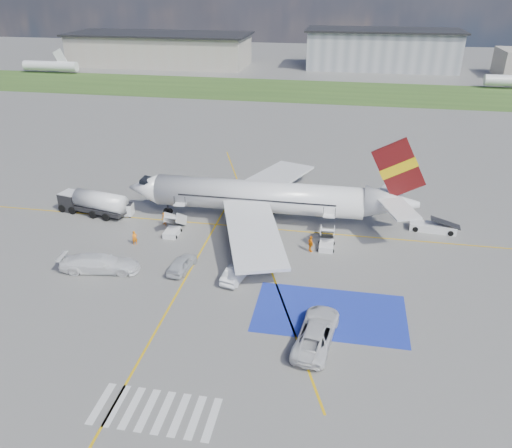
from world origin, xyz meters
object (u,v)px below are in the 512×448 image
object	(u,v)px
belt_loader	(433,227)
van_white_a	(317,329)
van_white_b	(99,261)
car_silver_a	(182,264)
fuel_tanker	(93,204)
airliner	(270,197)
car_silver_b	(236,273)
gpu_cart	(125,210)

from	to	relation	value
belt_loader	van_white_a	bearing A→B (deg)	-113.48
van_white_b	car_silver_a	bearing A→B (deg)	-86.47
belt_loader	van_white_b	xyz separation A→B (m)	(-35.98, -15.97, 0.80)
fuel_tanker	van_white_b	distance (m)	14.90
airliner	fuel_tanker	xyz separation A→B (m)	(-23.01, -1.80, -2.02)
fuel_tanker	van_white_b	xyz separation A→B (m)	(7.18, -13.06, -0.14)
van_white_b	car_silver_b	bearing A→B (deg)	-93.83
belt_loader	airliner	bearing A→B (deg)	-171.76
car_silver_a	van_white_b	distance (m)	8.65
gpu_cart	belt_loader	distance (m)	39.04
fuel_tanker	car_silver_a	distance (m)	19.37
airliner	car_silver_a	world-z (taller)	airliner
van_white_b	van_white_a	bearing A→B (deg)	-114.89
car_silver_b	van_white_b	bearing A→B (deg)	16.77
gpu_cart	car_silver_a	distance (m)	16.27
airliner	fuel_tanker	bearing A→B (deg)	-175.54
fuel_tanker	car_silver_a	xyz separation A→B (m)	(15.66, -11.38, -0.59)
fuel_tanker	car_silver_b	world-z (taller)	fuel_tanker
airliner	van_white_b	world-z (taller)	airliner
fuel_tanker	van_white_a	bearing A→B (deg)	-21.71
airliner	car_silver_a	bearing A→B (deg)	-119.17
fuel_tanker	car_silver_a	bearing A→B (deg)	-24.10
belt_loader	car_silver_b	xyz separation A→B (m)	(-21.43, -15.00, 0.34)
fuel_tanker	gpu_cart	size ratio (longest dim) A/B	4.36
van_white_a	car_silver_b	bearing A→B (deg)	-34.92
gpu_cart	car_silver_a	world-z (taller)	gpu_cart
airliner	belt_loader	world-z (taller)	airliner
van_white_a	van_white_b	world-z (taller)	van_white_b
belt_loader	van_white_b	world-z (taller)	van_white_b
gpu_cart	belt_loader	bearing A→B (deg)	-1.83
car_silver_a	van_white_b	bearing A→B (deg)	18.60
fuel_tanker	gpu_cart	distance (m)	4.25
belt_loader	car_silver_a	world-z (taller)	belt_loader
belt_loader	van_white_b	bearing A→B (deg)	-150.99
van_white_a	van_white_b	xyz separation A→B (m)	(-23.34, 7.24, 0.06)
airliner	gpu_cart	world-z (taller)	airliner
gpu_cart	van_white_b	world-z (taller)	van_white_b
van_white_a	belt_loader	bearing A→B (deg)	-110.43
fuel_tanker	car_silver_b	size ratio (longest dim) A/B	2.09
car_silver_a	airliner	bearing A→B (deg)	-111.75
airliner	car_silver_b	bearing A→B (deg)	-95.28
fuel_tanker	gpu_cart	world-z (taller)	fuel_tanker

